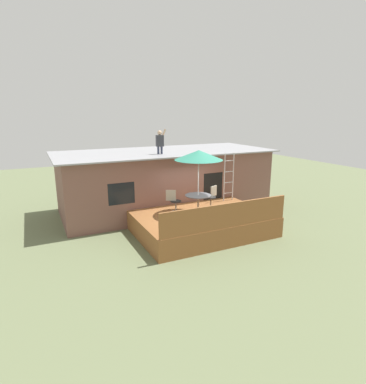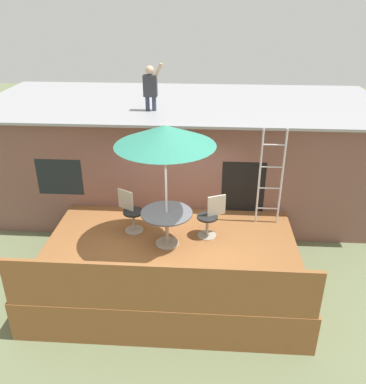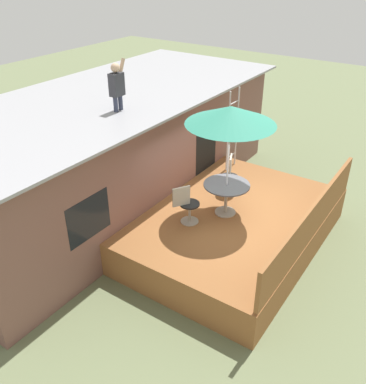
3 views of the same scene
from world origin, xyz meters
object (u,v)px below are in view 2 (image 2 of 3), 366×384
Objects in this scene: step_ladder at (271,178)px; patio_chair_left at (131,211)px; person_figure at (151,85)px; patio_chair_right at (211,217)px; patio_table at (167,219)px; patio_umbrella at (165,135)px.

patio_chair_left is at bearing -169.90° from step_ladder.
person_figure is 1.21× the size of patio_chair_right.
patio_table is 0.41× the size of patio_umbrella.
person_figure is 1.21× the size of patio_chair_left.
patio_umbrella is 1.15× the size of step_ladder.
person_figure reaches higher than patio_umbrella.
patio_chair_left is (-0.84, 0.51, -1.89)m from patio_umbrella.
step_ladder is 1.57m from patio_chair_right.
patio_chair_left is (-0.84, 0.51, -0.13)m from patio_table.
patio_umbrella is 2.70m from step_ladder.
person_figure reaches higher than step_ladder.
step_ladder is (2.16, 1.05, -1.25)m from patio_umbrella.
patio_umbrella is at bearing -0.00° from patio_chair_left.
patio_umbrella is 2.61m from person_figure.
person_figure is at bearing 103.42° from patio_umbrella.
patio_chair_left is at bearing -96.72° from person_figure.
step_ladder is at bearing -28.02° from person_figure.
step_ladder is 3.10m from patio_chair_left.
patio_chair_left is at bearing -28.06° from patio_chair_right.
patio_chair_left reaches higher than patio_table.
patio_chair_right is (0.88, 0.40, -0.13)m from patio_table.
patio_umbrella is 2.76× the size of patio_chair_right.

